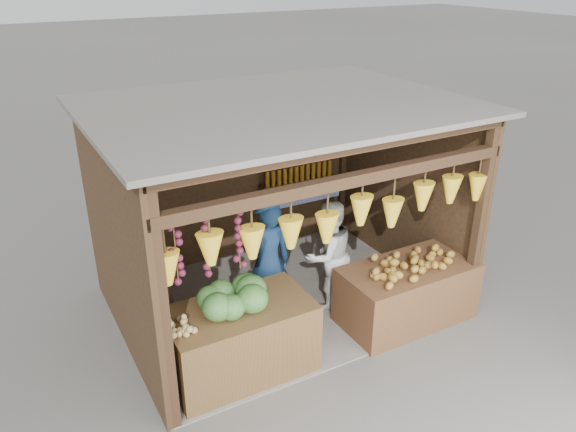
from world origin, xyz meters
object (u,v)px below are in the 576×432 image
(vendor_seated, at_px, (154,269))
(counter_left, at_px, (240,340))
(counter_right, at_px, (407,293))
(woman_standing, at_px, (328,255))
(man_standing, at_px, (268,264))

(vendor_seated, bearing_deg, counter_left, 130.61)
(counter_right, height_order, woman_standing, woman_standing)
(vendor_seated, bearing_deg, woman_standing, -178.10)
(counter_right, relative_size, woman_standing, 1.14)
(counter_left, distance_m, man_standing, 1.06)
(counter_left, height_order, counter_right, counter_left)
(woman_standing, bearing_deg, man_standing, -7.27)
(counter_right, xyz_separation_m, woman_standing, (-0.68, 0.75, 0.36))
(counter_left, height_order, man_standing, man_standing)
(counter_right, bearing_deg, vendor_seated, 154.91)
(counter_right, height_order, vendor_seated, vendor_seated)
(counter_left, bearing_deg, counter_right, -2.39)
(woman_standing, relative_size, vendor_seated, 1.44)
(counter_left, xyz_separation_m, vendor_seated, (-0.54, 1.20, 0.43))
(counter_right, bearing_deg, counter_left, 177.61)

